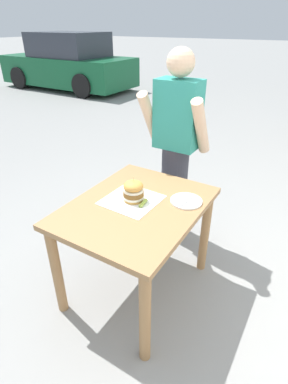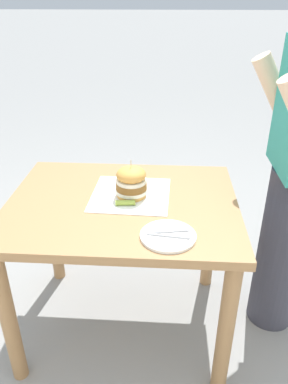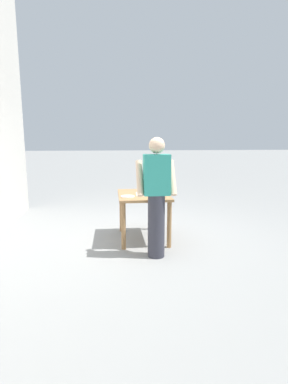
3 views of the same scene
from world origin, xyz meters
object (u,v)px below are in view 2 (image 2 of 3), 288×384
(patio_table, at_px, (123,225))
(side_plate_with_forks, at_px, (168,236))
(sandwich, at_px, (131,182))
(pickle_spear, at_px, (125,203))

(patio_table, xyz_separation_m, side_plate_with_forks, (0.27, 0.21, 0.14))
(sandwich, height_order, pickle_spear, sandwich)
(sandwich, xyz_separation_m, side_plate_with_forks, (0.32, 0.17, -0.07))
(sandwich, relative_size, side_plate_with_forks, 0.82)
(patio_table, relative_size, side_plate_with_forks, 4.77)
(sandwich, height_order, side_plate_with_forks, sandwich)
(patio_table, height_order, sandwich, sandwich)
(sandwich, bearing_deg, side_plate_with_forks, 28.43)
(sandwich, xyz_separation_m, pickle_spear, (0.09, -0.02, -0.06))
(sandwich, distance_m, pickle_spear, 0.11)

